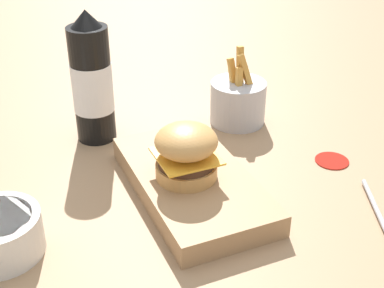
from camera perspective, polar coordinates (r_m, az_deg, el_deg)
The scene contains 6 objects.
ground_plane at distance 0.88m, azimuth 2.81°, elevation -2.41°, with size 6.00×6.00×0.00m, color #9E7A56.
serving_board at distance 0.80m, azimuth -0.00°, elevation -4.18°, with size 0.30×0.16×0.04m.
burger at distance 0.76m, azimuth -0.61°, elevation -0.84°, with size 0.09×0.09×0.08m.
ketchup_bottle at distance 0.93m, azimuth -10.62°, elevation 6.49°, with size 0.07×0.07×0.23m.
fries_basket at distance 1.00m, azimuth 4.92°, elevation 4.57°, with size 0.10×0.10×0.15m.
ketchup_puddle at distance 0.92m, azimuth 14.70°, elevation -1.69°, with size 0.06×0.06×0.00m.
Camera 1 is at (-0.66, 0.33, 0.47)m, focal length 50.00 mm.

